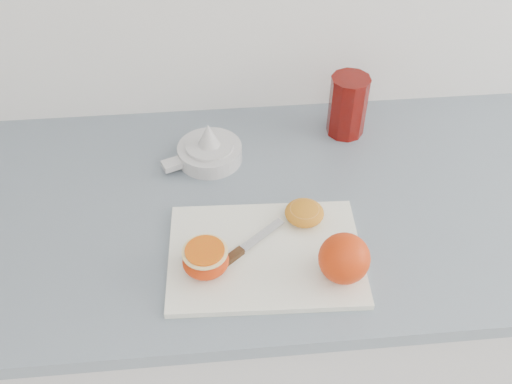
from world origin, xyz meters
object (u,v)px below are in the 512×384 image
cutting_board (265,255)px  citrus_juicer (209,150)px  red_tumbler (347,108)px  half_orange (206,259)px  counter (303,325)px

cutting_board → citrus_juicer: (-0.09, 0.27, 0.02)m
cutting_board → red_tumbler: size_ratio=2.46×
red_tumbler → half_orange: bearing=-130.6°
citrus_juicer → red_tumbler: (0.30, 0.07, 0.04)m
counter → red_tumbler: bearing=63.6°
half_orange → citrus_juicer: 0.30m
counter → red_tumbler: 0.55m
counter → cutting_board: 0.49m
counter → half_orange: size_ratio=29.80×
cutting_board → red_tumbler: red_tumbler is taller
cutting_board → citrus_juicer: size_ratio=2.01×
citrus_juicer → red_tumbler: size_ratio=1.22×
cutting_board → citrus_juicer: citrus_juicer is taller
counter → red_tumbler: red_tumbler is taller
counter → cutting_board: size_ratio=6.98×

